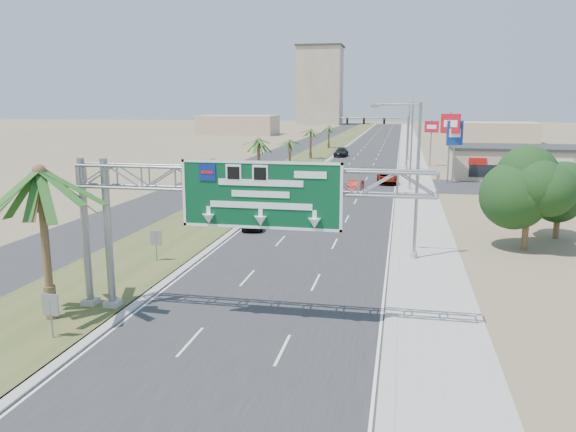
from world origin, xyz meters
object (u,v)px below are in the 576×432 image
Objects in this scene: pole_sign_red_near at (450,128)px; sign_gantry at (229,191)px; car_mid_lane at (355,187)px; palm_near at (39,173)px; car_right_lane at (388,178)px; car_far at (341,152)px; pole_sign_blue at (455,136)px; store_building at (519,163)px; pole_sign_red_far at (431,130)px; car_left_lane at (254,220)px; signal_mast at (394,138)px.

sign_gantry is at bearing -105.21° from pole_sign_red_near.
car_mid_lane is (2.56, 38.08, -5.32)m from sign_gantry.
palm_near is 51.24m from car_right_lane.
car_far is 37.47m from pole_sign_blue.
pole_sign_red_near is at bearing -59.86° from car_far.
store_building reaches higher than car_far.
pole_sign_red_far is at bearing 95.69° from pole_sign_blue.
palm_near is 41.87m from car_mid_lane.
palm_near reaches higher than store_building.
car_mid_lane is at bearing -79.06° from car_far.
store_building reaches higher than car_right_lane.
car_right_lane is at bearing 72.38° from car_mid_lane.
palm_near is 2.03× the size of car_left_lane.
car_mid_lane is 44.02m from car_far.
car_mid_lane is 16.54m from pole_sign_blue.
signal_mast is at bearing 69.72° from car_left_lane.
store_building is 2.04× the size of pole_sign_red_near.
pole_sign_blue reaches higher than sign_gantry.
pole_sign_red_near is (-9.78, -7.21, 4.93)m from store_building.
sign_gantry is 60.77m from store_building.
palm_near is 66.04m from store_building.
palm_near reaches higher than sign_gantry.
car_mid_lane is at bearing -116.06° from car_right_lane.
sign_gantry is at bearing -112.36° from store_building.
palm_near is 83.92m from car_far.
signal_mast reaches higher than pole_sign_red_far.
pole_sign_red_near reaches higher than car_far.
car_mid_lane is at bearing -98.71° from signal_mast.
car_far is at bearing 82.72° from car_left_lane.
palm_near is 1.14× the size of pole_sign_red_far.
sign_gantry reaches higher than pole_sign_red_far.
signal_mast is 0.57× the size of store_building.
palm_near reaches higher than car_mid_lane.
pole_sign_red_far is at bearing 73.99° from palm_near.
palm_near is at bearing -102.66° from signal_mast.
pole_sign_red_near reaches higher than pole_sign_blue.
signal_mast is 1.92× the size of car_right_lane.
car_far is 21.25m from pole_sign_red_far.
car_left_lane is 35.17m from pole_sign_red_near.
pole_sign_red_near is at bearing -170.67° from pole_sign_blue.
signal_mast is at bearing 77.34° from palm_near.
signal_mast reaches higher than sign_gantry.
signal_mast is at bearing -60.39° from car_far.
sign_gantry is 3.06× the size of car_far.
sign_gantry is 47.63m from car_right_lane.
signal_mast reaches higher than store_building.
car_right_lane is at bearing -152.00° from store_building.
palm_near is at bearing -106.01° from pole_sign_red_far.
sign_gantry is 50.88m from pole_sign_blue.
pole_sign_red_far is (-1.91, 19.19, -0.21)m from pole_sign_blue.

